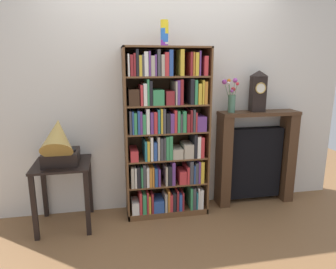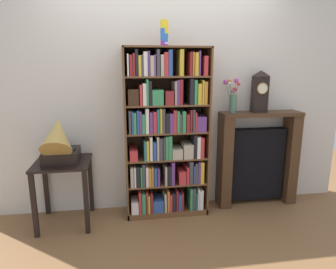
% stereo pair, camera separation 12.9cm
% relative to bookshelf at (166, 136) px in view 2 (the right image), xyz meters
% --- Properties ---
extents(ground_plane, '(7.30, 6.40, 0.02)m').
position_rel_bookshelf_xyz_m(ground_plane, '(0.00, -0.11, -0.89)').
color(ground_plane, brown).
extents(wall_back, '(4.30, 0.08, 2.60)m').
position_rel_bookshelf_xyz_m(wall_back, '(0.01, 0.23, 0.43)').
color(wall_back, silver).
rests_on(wall_back, ground).
extents(bookshelf, '(0.89, 0.35, 1.80)m').
position_rel_bookshelf_xyz_m(bookshelf, '(0.00, 0.00, 0.00)').
color(bookshelf, brown).
rests_on(bookshelf, ground).
extents(cup_stack, '(0.08, 0.08, 0.25)m').
position_rel_bookshelf_xyz_m(cup_stack, '(-0.02, -0.02, 1.05)').
color(cup_stack, purple).
rests_on(cup_stack, bookshelf).
extents(side_table_left, '(0.54, 0.54, 0.67)m').
position_rel_bookshelf_xyz_m(side_table_left, '(-1.07, -0.08, -0.36)').
color(side_table_left, black).
rests_on(side_table_left, ground).
extents(gramophone, '(0.33, 0.51, 0.54)m').
position_rel_bookshelf_xyz_m(gramophone, '(-1.07, -0.16, 0.03)').
color(gramophone, black).
rests_on(gramophone, side_table_left).
extents(fireplace_mantel, '(0.93, 0.25, 1.10)m').
position_rel_bookshelf_xyz_m(fireplace_mantel, '(1.09, 0.08, -0.33)').
color(fireplace_mantel, '#472D1C').
rests_on(fireplace_mantel, ground).
extents(mantel_clock, '(0.16, 0.12, 0.46)m').
position_rel_bookshelf_xyz_m(mantel_clock, '(1.06, 0.06, 0.46)').
color(mantel_clock, black).
rests_on(mantel_clock, fireplace_mantel).
extents(flower_vase, '(0.16, 0.17, 0.38)m').
position_rel_bookshelf_xyz_m(flower_vase, '(0.75, 0.06, 0.40)').
color(flower_vase, '#4C7A60').
rests_on(flower_vase, fireplace_mantel).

